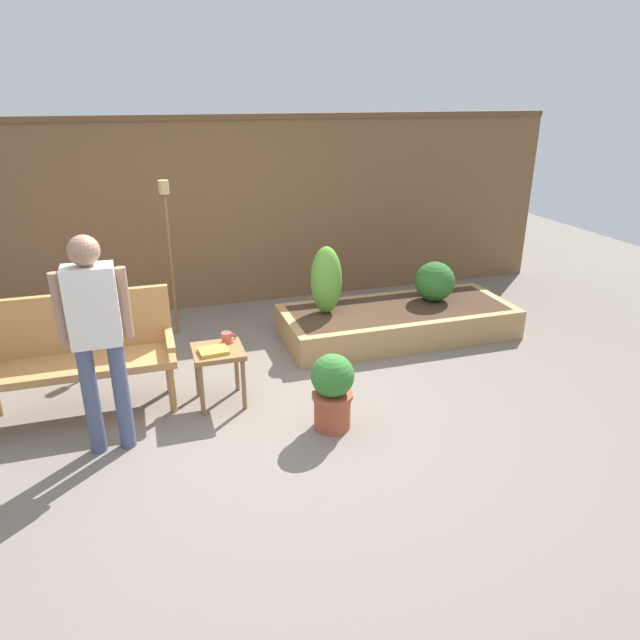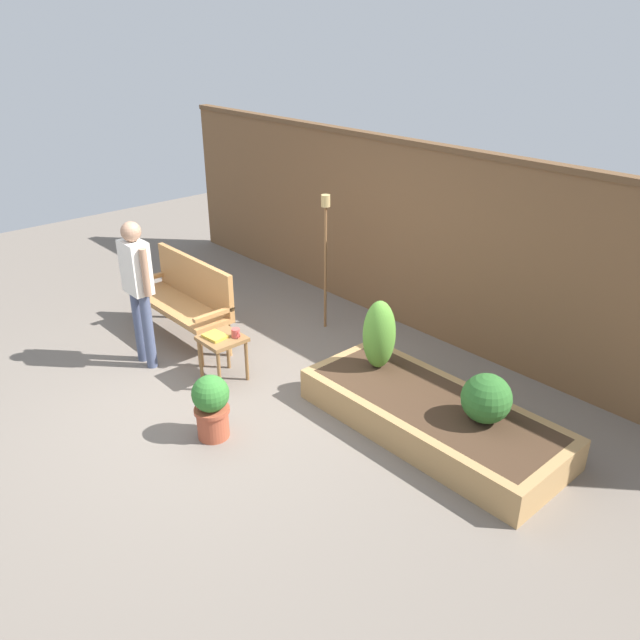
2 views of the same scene
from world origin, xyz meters
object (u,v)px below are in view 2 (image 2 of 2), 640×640
(side_table, at_px, (222,345))
(cup_on_table, at_px, (236,333))
(shrub_near_bench, at_px, (379,335))
(book_on_table, at_px, (215,336))
(garden_bench, at_px, (187,294))
(person_by_bench, at_px, (138,282))
(shrub_far_corner, at_px, (486,398))
(tiki_torch, at_px, (325,238))
(potted_boxwood, at_px, (211,405))

(side_table, xyz_separation_m, cup_on_table, (0.09, 0.10, 0.13))
(cup_on_table, relative_size, shrub_near_bench, 0.18)
(cup_on_table, relative_size, book_on_table, 0.54)
(garden_bench, bearing_deg, cup_on_table, -6.89)
(garden_bench, bearing_deg, shrub_near_bench, 17.49)
(garden_bench, bearing_deg, person_by_bench, -72.23)
(book_on_table, bearing_deg, cup_on_table, 44.58)
(book_on_table, height_order, person_by_bench, person_by_bench)
(garden_bench, distance_m, shrub_far_corner, 3.56)
(side_table, height_order, tiki_torch, tiki_torch)
(side_table, distance_m, shrub_near_bench, 1.57)
(cup_on_table, bearing_deg, book_on_table, -129.79)
(side_table, height_order, cup_on_table, cup_on_table)
(person_by_bench, bearing_deg, potted_boxwood, -7.58)
(garden_bench, relative_size, book_on_table, 6.46)
(side_table, bearing_deg, tiki_torch, 97.96)
(cup_on_table, xyz_separation_m, shrub_far_corner, (2.34, 0.85, -0.01))
(shrub_near_bench, bearing_deg, shrub_far_corner, 0.00)
(cup_on_table, bearing_deg, person_by_bench, -150.51)
(tiki_torch, bearing_deg, side_table, -82.04)
(shrub_far_corner, distance_m, person_by_bench, 3.57)
(side_table, xyz_separation_m, book_on_table, (-0.04, -0.05, 0.10))
(cup_on_table, height_order, potted_boxwood, potted_boxwood)
(side_table, relative_size, shrub_near_bench, 0.70)
(cup_on_table, height_order, book_on_table, cup_on_table)
(side_table, relative_size, shrub_far_corner, 1.14)
(book_on_table, height_order, potted_boxwood, potted_boxwood)
(potted_boxwood, bearing_deg, shrub_near_bench, 73.46)
(potted_boxwood, xyz_separation_m, person_by_bench, (-1.59, 0.21, 0.61))
(garden_bench, height_order, cup_on_table, garden_bench)
(shrub_near_bench, relative_size, shrub_far_corner, 1.63)
(garden_bench, height_order, person_by_bench, person_by_bench)
(side_table, distance_m, potted_boxwood, 0.98)
(garden_bench, relative_size, person_by_bench, 0.92)
(tiki_torch, bearing_deg, potted_boxwood, -66.32)
(potted_boxwood, xyz_separation_m, shrub_far_corner, (1.68, 1.59, 0.19))
(person_by_bench, bearing_deg, book_on_table, 24.72)
(cup_on_table, height_order, shrub_far_corner, shrub_far_corner)
(shrub_near_bench, distance_m, person_by_bench, 2.49)
(garden_bench, height_order, shrub_near_bench, shrub_near_bench)
(potted_boxwood, bearing_deg, side_table, 140.05)
(shrub_far_corner, relative_size, person_by_bench, 0.27)
(book_on_table, bearing_deg, potted_boxwood, -41.71)
(garden_bench, bearing_deg, book_on_table, -16.36)
(potted_boxwood, xyz_separation_m, shrub_near_bench, (0.47, 1.59, 0.32))
(garden_bench, distance_m, book_on_table, 1.05)
(book_on_table, xyz_separation_m, tiki_torch, (-0.18, 1.65, 0.61))
(book_on_table, relative_size, shrub_near_bench, 0.32)
(shrub_near_bench, relative_size, tiki_torch, 0.43)
(book_on_table, relative_size, tiki_torch, 0.14)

